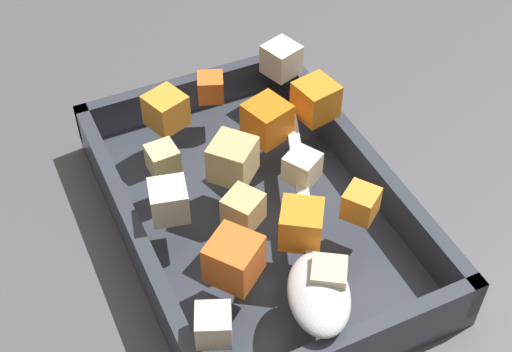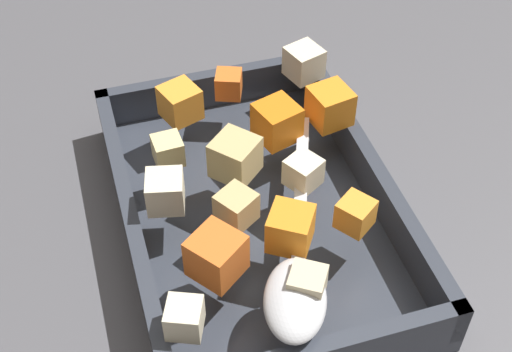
{
  "view_description": "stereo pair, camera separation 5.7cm",
  "coord_description": "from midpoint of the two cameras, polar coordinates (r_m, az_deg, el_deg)",
  "views": [
    {
      "loc": [
        -0.35,
        0.19,
        0.47
      ],
      "look_at": [
        0.01,
        0.02,
        0.06
      ],
      "focal_mm": 49.89,
      "sensor_mm": 36.0,
      "label": 1
    },
    {
      "loc": [
        -0.37,
        0.13,
        0.47
      ],
      "look_at": [
        0.01,
        0.02,
        0.06
      ],
      "focal_mm": 49.89,
      "sensor_mm": 36.0,
      "label": 2
    }
  ],
  "objects": [
    {
      "name": "carrot_chunk_rim_edge",
      "position": [
        0.55,
        10.94,
        -3.17
      ],
      "size": [
        0.03,
        0.03,
        0.02
      ],
      "primitive_type": "cube",
      "rotation": [
        0.0,
        0.0,
        3.77
      ],
      "color": "orange",
      "rests_on": "baking_dish"
    },
    {
      "name": "carrot_chunk_center",
      "position": [
        0.52,
        5.88,
        -4.38
      ],
      "size": [
        0.04,
        0.04,
        0.03
      ],
      "primitive_type": "cube",
      "rotation": [
        0.0,
        0.0,
        0.99
      ],
      "color": "orange",
      "rests_on": "baking_dish"
    },
    {
      "name": "ground_plane",
      "position": [
        0.61,
        4.71,
        -4.82
      ],
      "size": [
        4.0,
        4.0,
        0.0
      ],
      "primitive_type": "plane",
      "color": "#4C4C51"
    },
    {
      "name": "carrot_chunk_heap_top",
      "position": [
        0.5,
        0.03,
        -6.59
      ],
      "size": [
        0.05,
        0.05,
        0.03
      ],
      "primitive_type": "cube",
      "rotation": [
        0.0,
        0.0,
        3.79
      ],
      "color": "orange",
      "rests_on": "baking_dish"
    },
    {
      "name": "potato_chunk_near_right",
      "position": [
        0.57,
        1.15,
        1.39
      ],
      "size": [
        0.05,
        0.05,
        0.03
      ],
      "primitive_type": "cube",
      "rotation": [
        0.0,
        0.0,
        5.44
      ],
      "color": "tan",
      "rests_on": "baking_dish"
    },
    {
      "name": "potato_chunk_mid_left",
      "position": [
        0.59,
        -4.35,
        1.93
      ],
      "size": [
        0.02,
        0.02,
        0.02
      ],
      "primitive_type": "cube",
      "rotation": [
        0.0,
        0.0,
        4.77
      ],
      "color": "#E0CC89",
      "rests_on": "baking_dish"
    },
    {
      "name": "carrot_chunk_near_left",
      "position": [
        0.61,
        4.38,
        4.22
      ],
      "size": [
        0.04,
        0.04,
        0.03
      ],
      "primitive_type": "cube",
      "rotation": [
        0.0,
        0.0,
        0.31
      ],
      "color": "orange",
      "rests_on": "baking_dish"
    },
    {
      "name": "carrot_chunk_mid_right",
      "position": [
        0.63,
        8.55,
        5.47
      ],
      "size": [
        0.04,
        0.04,
        0.03
      ],
      "primitive_type": "cube",
      "rotation": [
        0.0,
        0.0,
        3.33
      ],
      "color": "orange",
      "rests_on": "baking_dish"
    },
    {
      "name": "serving_spoon",
      "position": [
        0.5,
        6.47,
        -8.77
      ],
      "size": [
        0.23,
        0.11,
        0.02
      ],
      "rotation": [
        0.0,
        0.0,
        5.92
      ],
      "color": "silver",
      "rests_on": "baking_dish"
    },
    {
      "name": "potato_chunk_corner_se",
      "position": [
        0.48,
        -2.35,
        -11.51
      ],
      "size": [
        0.03,
        0.03,
        0.02
      ],
      "primitive_type": "cube",
      "rotation": [
        0.0,
        0.0,
        4.32
      ],
      "color": "beige",
      "rests_on": "baking_dish"
    },
    {
      "name": "carrot_chunk_corner_sw",
      "position": [
        0.63,
        -3.54,
        5.78
      ],
      "size": [
        0.04,
        0.04,
        0.03
      ],
      "primitive_type": "cube",
      "rotation": [
        0.0,
        0.0,
        3.48
      ],
      "color": "orange",
      "rests_on": "baking_dish"
    },
    {
      "name": "potato_chunk_corner_nw",
      "position": [
        0.54,
        1.41,
        -2.69
      ],
      "size": [
        0.04,
        0.04,
        0.03
      ],
      "primitive_type": "cube",
      "rotation": [
        0.0,
        0.0,
        0.57
      ],
      "color": "tan",
      "rests_on": "baking_dish"
    },
    {
      "name": "baking_dish",
      "position": [
        0.6,
        2.7,
        -3.24
      ],
      "size": [
        0.32,
        0.22,
        0.05
      ],
      "color": "#333842",
      "rests_on": "ground_plane"
    },
    {
      "name": "carrot_chunk_under_handle",
      "position": [
        0.65,
        0.29,
        7.27
      ],
      "size": [
        0.03,
        0.03,
        0.02
      ],
      "primitive_type": "cube",
      "rotation": [
        0.0,
        0.0,
        1.2
      ],
      "color": "orange",
      "rests_on": "baking_dish"
    },
    {
      "name": "potato_chunk_back_center",
      "position": [
        0.55,
        -4.39,
        -1.4
      ],
      "size": [
        0.03,
        0.03,
        0.03
      ],
      "primitive_type": "cube",
      "rotation": [
        0.0,
        0.0,
        4.49
      ],
      "color": "beige",
      "rests_on": "baking_dish"
    },
    {
      "name": "potato_chunk_heap_side",
      "position": [
        0.68,
        6.29,
        8.94
      ],
      "size": [
        0.04,
        0.04,
        0.03
      ],
      "primitive_type": "cube",
      "rotation": [
        0.0,
        0.0,
        5.03
      ],
      "color": "beige",
      "rests_on": "baking_dish"
    },
    {
      "name": "potato_chunk_front_center",
      "position": [
        0.57,
        6.66,
        0.19
      ],
      "size": [
        0.03,
        0.03,
        0.02
      ],
      "primitive_type": "cube",
      "rotation": [
        0.0,
        0.0,
        0.53
      ],
      "color": "beige",
      "rests_on": "baking_dish"
    },
    {
      "name": "potato_chunk_far_left",
      "position": [
        0.5,
        7.41,
        -8.86
      ],
      "size": [
        0.03,
        0.03,
        0.02
      ],
      "primitive_type": "cube",
      "rotation": [
        0.0,
        0.0,
        1.0
      ],
      "color": "beige",
      "rests_on": "baking_dish"
    }
  ]
}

